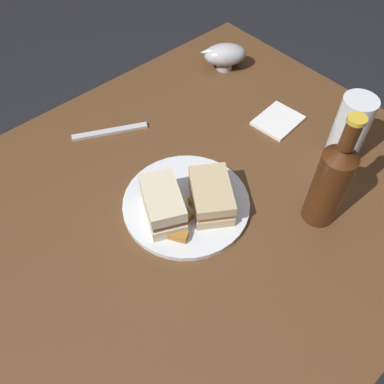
{
  "coord_description": "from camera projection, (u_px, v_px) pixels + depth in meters",
  "views": [
    {
      "loc": [
        0.36,
        0.38,
        1.4
      ],
      "look_at": [
        0.02,
        -0.0,
        0.75
      ],
      "focal_mm": 38.22,
      "sensor_mm": 36.0,
      "label": 1
    }
  ],
  "objects": [
    {
      "name": "pint_glass",
      "position": [
        348.0,
        134.0,
        0.88
      ],
      "size": [
        0.07,
        0.07,
        0.16
      ],
      "color": "white",
      "rests_on": "dining_table"
    },
    {
      "name": "gravy_boat",
      "position": [
        225.0,
        55.0,
        1.1
      ],
      "size": [
        0.13,
        0.12,
        0.07
      ],
      "color": "#B7B7BC",
      "rests_on": "dining_table"
    },
    {
      "name": "dining_table",
      "position": [
        197.0,
        275.0,
        1.14
      ],
      "size": [
        1.07,
        0.91,
        0.72
      ],
      "primitive_type": "cube",
      "color": "brown",
      "rests_on": "ground"
    },
    {
      "name": "sandwich_half_right",
      "position": [
        213.0,
        195.0,
        0.81
      ],
      "size": [
        0.13,
        0.14,
        0.06
      ],
      "color": "#CCB284",
      "rests_on": "plate"
    },
    {
      "name": "potato_wedge_back",
      "position": [
        177.0,
        235.0,
        0.78
      ],
      "size": [
        0.04,
        0.05,
        0.02
      ],
      "primitive_type": "cube",
      "rotation": [
        0.0,
        0.0,
        2.12
      ],
      "color": "#AD702D",
      "rests_on": "plate"
    },
    {
      "name": "fork",
      "position": [
        110.0,
        131.0,
        0.98
      ],
      "size": [
        0.17,
        0.1,
        0.01
      ],
      "primitive_type": "cube",
      "rotation": [
        0.0,
        0.0,
        2.67
      ],
      "color": "silver",
      "rests_on": "dining_table"
    },
    {
      "name": "potato_wedge_front",
      "position": [
        183.0,
        214.0,
        0.81
      ],
      "size": [
        0.03,
        0.04,
        0.02
      ],
      "primitive_type": "cube",
      "rotation": [
        0.0,
        0.0,
        4.79
      ],
      "color": "#AD702D",
      "rests_on": "plate"
    },
    {
      "name": "potato_wedge_middle",
      "position": [
        200.0,
        206.0,
        0.82
      ],
      "size": [
        0.02,
        0.05,
        0.02
      ],
      "primitive_type": "cube",
      "rotation": [
        0.0,
        0.0,
        1.59
      ],
      "color": "#B77F33",
      "rests_on": "plate"
    },
    {
      "name": "napkin",
      "position": [
        278.0,
        121.0,
        1.0
      ],
      "size": [
        0.12,
        0.1,
        0.01
      ],
      "primitive_type": "cube",
      "rotation": [
        0.0,
        0.0,
        0.09
      ],
      "color": "white",
      "rests_on": "dining_table"
    },
    {
      "name": "sandwich_half_left",
      "position": [
        163.0,
        204.0,
        0.79
      ],
      "size": [
        0.11,
        0.13,
        0.07
      ],
      "color": "beige",
      "rests_on": "plate"
    },
    {
      "name": "plate",
      "position": [
        186.0,
        203.0,
        0.84
      ],
      "size": [
        0.26,
        0.26,
        0.01
      ],
      "primitive_type": "cylinder",
      "color": "white",
      "rests_on": "dining_table"
    },
    {
      "name": "ground_plane",
      "position": [
        196.0,
        322.0,
        1.42
      ],
      "size": [
        6.0,
        6.0,
        0.0
      ],
      "primitive_type": "plane",
      "color": "black"
    },
    {
      "name": "cider_bottle",
      "position": [
        331.0,
        182.0,
        0.75
      ],
      "size": [
        0.06,
        0.06,
        0.26
      ],
      "color": "#47230F",
      "rests_on": "dining_table"
    }
  ]
}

